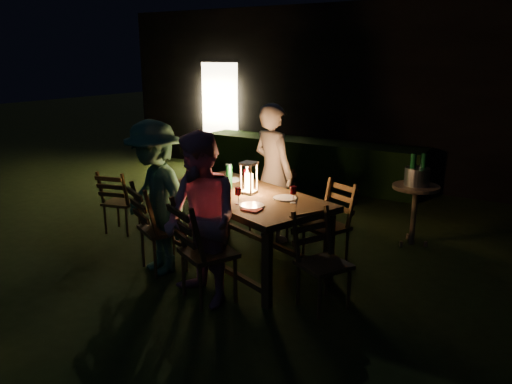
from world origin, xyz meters
The scene contains 29 objects.
garden_envelope centered at (-0.01, 6.15, 1.58)m, with size 40.00×40.00×3.20m.
dining_table centered at (0.52, -0.05, 0.76)m, with size 2.26×1.65×0.85m.
chair_near_left centered at (-0.17, -0.62, 0.31)m, with size 0.63×0.65×1.04m.
chair_near_right centered at (0.68, -0.92, 0.32)m, with size 0.65×0.67×1.06m.
chair_far_left centered at (0.37, 0.83, 0.29)m, with size 0.57×0.58×0.96m.
chair_far_right centered at (1.31, 0.49, 0.29)m, with size 0.58×0.60×0.97m.
chair_end centered at (1.68, -0.47, 0.29)m, with size 0.60×0.58×0.95m.
chair_spare centered at (-1.46, 0.02, 0.27)m, with size 0.49×0.51×0.90m.
person_house_side centered at (0.38, 0.88, 0.87)m, with size 0.64×0.42×1.75m, color #C2B1A5.
person_opp_right centered at (0.67, -0.97, 0.83)m, with size 0.80×0.63×1.65m, color #D391AA.
person_opp_left centered at (-0.18, -0.66, 0.83)m, with size 1.08×0.62×1.67m, color #3A7559.
lantern centered at (0.59, -0.02, 1.00)m, with size 0.16×0.16×0.35m.
plate_far_left centered at (0.08, 0.35, 0.85)m, with size 0.25×0.25×0.01m, color white.
plate_near_left centered at (-0.07, -0.06, 0.85)m, with size 0.25×0.25×0.01m, color white.
plate_far_right centered at (1.02, 0.01, 0.85)m, with size 0.25×0.25×0.01m, color white.
plate_near_right centered at (0.87, -0.41, 0.85)m, with size 0.25×0.25×0.01m, color white.
wineglass_a centered at (0.34, 0.32, 0.93)m, with size 0.06×0.06×0.18m, color #59070F, non-canonical shape.
wineglass_b centered at (-0.19, 0.09, 0.93)m, with size 0.06×0.06×0.18m, color #59070F, non-canonical shape.
wineglass_c centered at (0.71, -0.41, 0.93)m, with size 0.06×0.06×0.18m, color #59070F, non-canonical shape.
wineglass_d centered at (1.17, -0.09, 0.93)m, with size 0.06×0.06×0.18m, color #59070F, non-canonical shape.
wineglass_e centered at (0.33, -0.29, 0.93)m, with size 0.06×0.06×0.18m, color silver, non-canonical shape.
bottle_table centered at (0.29, 0.04, 0.99)m, with size 0.07×0.07×0.28m, color #0F471E.
napkin_left centered at (0.27, -0.30, 0.85)m, with size 0.18×0.14×0.01m, color red.
napkin_right centered at (0.94, -0.52, 0.85)m, with size 0.18×0.14×0.01m, color red.
phone centered at (-0.16, -0.12, 0.85)m, with size 0.14×0.07×0.01m, color black.
side_table centered at (1.98, 1.62, 0.67)m, with size 0.57×0.57×0.76m.
ice_bucket centered at (1.98, 1.62, 0.87)m, with size 0.30×0.30×0.22m, color #A5A8AD.
bottle_bucket_a centered at (1.93, 1.58, 0.92)m, with size 0.07×0.07×0.32m, color #0F471E.
bottle_bucket_b centered at (2.03, 1.66, 0.92)m, with size 0.07×0.07×0.32m, color #0F471E.
Camera 1 is at (3.40, -4.44, 2.31)m, focal length 35.00 mm.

